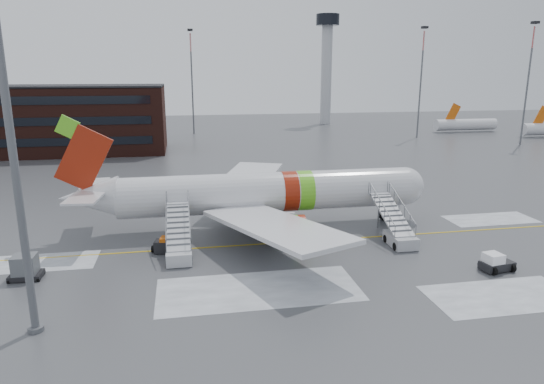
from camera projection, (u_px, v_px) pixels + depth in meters
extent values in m
plane|color=#494C4F|center=(306.00, 237.00, 44.30)|extent=(260.00, 260.00, 0.00)
cylinder|color=silver|center=(268.00, 192.00, 46.47)|extent=(28.00, 3.80, 3.80)
sphere|color=silver|center=(404.00, 186.00, 48.94)|extent=(3.80, 3.80, 3.80)
cube|color=black|center=(414.00, 181.00, 49.00)|extent=(1.09, 1.60, 0.97)
cone|color=silver|center=(89.00, 197.00, 43.51)|extent=(5.20, 3.72, 3.72)
cube|color=maroon|center=(84.00, 159.00, 42.63)|extent=(5.27, 0.30, 6.09)
cube|color=#64CE21|center=(67.00, 127.00, 41.76)|extent=(2.16, 0.26, 2.16)
cube|color=silver|center=(95.00, 184.00, 45.87)|extent=(3.07, 4.85, 0.18)
cube|color=silver|center=(85.00, 198.00, 40.91)|extent=(3.07, 4.85, 0.18)
cube|color=silver|center=(246.00, 180.00, 54.54)|extent=(10.72, 15.97, 1.13)
cube|color=silver|center=(275.00, 226.00, 38.33)|extent=(10.72, 15.97, 1.13)
cylinder|color=silver|center=(264.00, 198.00, 51.99)|extent=(3.40, 2.10, 2.10)
cylinder|color=silver|center=(284.00, 228.00, 42.07)|extent=(3.40, 2.10, 2.10)
cylinder|color=#595B60|center=(384.00, 212.00, 49.22)|extent=(0.20, 0.20, 1.80)
cylinder|color=black|center=(384.00, 216.00, 49.32)|extent=(0.90, 0.56, 0.90)
cylinder|color=black|center=(259.00, 216.00, 49.41)|extent=(0.90, 0.56, 0.90)
cylinder|color=black|center=(267.00, 230.00, 44.83)|extent=(0.90, 0.56, 0.90)
cube|color=#A9ABB1|center=(401.00, 240.00, 42.05)|extent=(2.00, 3.20, 1.00)
cube|color=#A9ABB1|center=(392.00, 214.00, 43.65)|extent=(1.90, 5.87, 2.52)
cube|color=#A9ABB1|center=(378.00, 193.00, 46.51)|extent=(1.90, 1.40, 0.15)
cylinder|color=#595B60|center=(379.00, 211.00, 46.54)|extent=(0.16, 0.16, 3.40)
cylinder|color=black|center=(396.00, 247.00, 40.99)|extent=(0.25, 0.70, 0.70)
cylinder|color=black|center=(405.00, 238.00, 43.21)|extent=(0.25, 0.70, 0.70)
cube|color=#B2B5BA|center=(179.00, 254.00, 38.71)|extent=(2.00, 3.20, 1.00)
cube|color=#B2B5BA|center=(178.00, 226.00, 40.31)|extent=(1.90, 5.87, 2.52)
cube|color=#B2B5BA|center=(178.00, 202.00, 43.17)|extent=(1.90, 1.40, 0.15)
cylinder|color=#595B60|center=(179.00, 222.00, 43.20)|extent=(0.16, 0.16, 3.40)
cylinder|color=black|center=(167.00, 262.00, 37.65)|extent=(0.25, 0.70, 0.70)
cylinder|color=black|center=(190.00, 251.00, 39.87)|extent=(0.25, 0.70, 0.70)
cube|color=black|center=(497.00, 265.00, 36.89)|extent=(2.64, 1.69, 0.62)
cube|color=white|center=(493.00, 259.00, 36.60)|extent=(1.41, 1.41, 0.79)
cube|color=black|center=(494.00, 255.00, 36.52)|extent=(1.22, 1.29, 0.13)
cylinder|color=black|center=(494.00, 271.00, 36.06)|extent=(0.36, 0.65, 0.62)
cylinder|color=black|center=(512.00, 268.00, 36.63)|extent=(0.36, 0.65, 0.62)
cylinder|color=black|center=(482.00, 265.00, 37.19)|extent=(0.36, 0.65, 0.62)
cylinder|color=black|center=(500.00, 262.00, 37.76)|extent=(0.36, 0.65, 0.62)
cube|color=black|center=(26.00, 275.00, 35.45)|extent=(2.23, 1.64, 0.35)
cube|color=slate|center=(25.00, 265.00, 35.25)|extent=(1.63, 1.53, 1.51)
cylinder|color=black|center=(8.00, 282.00, 34.62)|extent=(0.18, 0.30, 0.30)
cylinder|color=black|center=(44.00, 272.00, 36.32)|extent=(0.18, 0.30, 0.30)
cube|color=black|center=(167.00, 246.00, 40.52)|extent=(2.16, 1.53, 0.99)
cube|color=#CB540B|center=(167.00, 240.00, 40.38)|extent=(1.17, 1.25, 0.40)
cylinder|color=black|center=(157.00, 250.00, 40.44)|extent=(1.08, 0.77, 0.59)
cylinder|color=black|center=(177.00, 248.00, 40.72)|extent=(1.08, 0.77, 0.59)
cylinder|color=#595B60|center=(15.00, 166.00, 25.95)|extent=(0.44, 0.44, 19.67)
cylinder|color=#595B60|center=(36.00, 329.00, 28.30)|extent=(0.90, 0.90, 0.30)
cylinder|color=#B2B5BA|center=(326.00, 74.00, 136.82)|extent=(3.00, 3.00, 28.00)
cylinder|color=black|center=(328.00, 20.00, 133.31)|extent=(6.40, 6.40, 3.00)
cylinder|color=#595B60|center=(420.00, 95.00, 108.53)|extent=(0.36, 0.36, 19.20)
cylinder|color=#CC7272|center=(424.00, 41.00, 105.73)|extent=(0.32, 0.32, 4.32)
cube|color=black|center=(425.00, 27.00, 105.03)|extent=(1.20, 1.20, 0.50)
cylinder|color=#595B60|center=(192.00, 94.00, 114.96)|extent=(0.36, 0.36, 19.20)
cylinder|color=#CC7272|center=(190.00, 43.00, 112.17)|extent=(0.32, 0.32, 4.32)
cube|color=black|center=(190.00, 30.00, 111.47)|extent=(1.20, 1.20, 0.50)
cylinder|color=#595B60|center=(526.00, 97.00, 98.00)|extent=(0.36, 0.36, 19.20)
cylinder|color=#CC7272|center=(533.00, 38.00, 95.20)|extent=(0.32, 0.32, 4.32)
cube|color=black|center=(535.00, 22.00, 94.50)|extent=(1.20, 1.20, 0.50)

